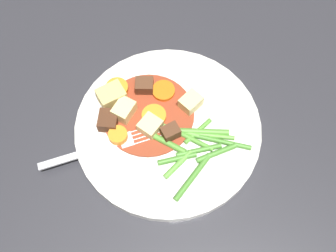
{
  "coord_description": "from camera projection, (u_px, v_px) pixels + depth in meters",
  "views": [
    {
      "loc": [
        -0.13,
        0.2,
        0.52
      ],
      "look_at": [
        0.0,
        0.0,
        0.02
      ],
      "focal_mm": 42.25,
      "sensor_mm": 36.0,
      "label": 1
    }
  ],
  "objects": [
    {
      "name": "meat_chunk_0",
      "position": [
        171.0,
        133.0,
        0.55
      ],
      "size": [
        0.03,
        0.03,
        0.02
      ],
      "primitive_type": "cube",
      "rotation": [
        0.0,
        0.0,
        1.06
      ],
      "color": "#56331E",
      "rests_on": "dinner_plate"
    },
    {
      "name": "dinner_plate",
      "position": [
        168.0,
        128.0,
        0.57
      ],
      "size": [
        0.27,
        0.27,
        0.02
      ],
      "primitive_type": "cylinder",
      "color": "white",
      "rests_on": "ground_plane"
    },
    {
      "name": "potato_chunk_2",
      "position": [
        112.0,
        97.0,
        0.57
      ],
      "size": [
        0.04,
        0.05,
        0.03
      ],
      "primitive_type": "cube",
      "rotation": [
        0.0,
        0.0,
        2.67
      ],
      "color": "#DBBC6B",
      "rests_on": "dinner_plate"
    },
    {
      "name": "carrot_slice_2",
      "position": [
        163.0,
        91.0,
        0.58
      ],
      "size": [
        0.04,
        0.04,
        0.01
      ],
      "primitive_type": "cylinder",
      "rotation": [
        0.0,
        0.0,
        0.19
      ],
      "color": "orange",
      "rests_on": "dinner_plate"
    },
    {
      "name": "green_bean_9",
      "position": [
        175.0,
        131.0,
        0.55
      ],
      "size": [
        0.07,
        0.02,
        0.01
      ],
      "primitive_type": "cylinder",
      "rotation": [
        0.0,
        1.57,
        3.41
      ],
      "color": "#66AD42",
      "rests_on": "dinner_plate"
    },
    {
      "name": "fork",
      "position": [
        105.0,
        147.0,
        0.55
      ],
      "size": [
        0.12,
        0.15,
        0.0
      ],
      "color": "silver",
      "rests_on": "dinner_plate"
    },
    {
      "name": "green_bean_1",
      "position": [
        166.0,
        142.0,
        0.55
      ],
      "size": [
        0.06,
        0.01,
        0.01
      ],
      "primitive_type": "cylinder",
      "rotation": [
        0.0,
        1.57,
        3.21
      ],
      "color": "#599E38",
      "rests_on": "dinner_plate"
    },
    {
      "name": "green_bean_0",
      "position": [
        201.0,
        132.0,
        0.55
      ],
      "size": [
        0.07,
        0.05,
        0.01
      ],
      "primitive_type": "cylinder",
      "rotation": [
        0.0,
        1.57,
        3.68
      ],
      "color": "#599E38",
      "rests_on": "dinner_plate"
    },
    {
      "name": "carrot_slice_1",
      "position": [
        153.0,
        118.0,
        0.56
      ],
      "size": [
        0.05,
        0.05,
        0.01
      ],
      "primitive_type": "cylinder",
      "rotation": [
        0.0,
        0.0,
        5.08
      ],
      "color": "orange",
      "rests_on": "dinner_plate"
    },
    {
      "name": "stew_sauce",
      "position": [
        150.0,
        112.0,
        0.57
      ],
      "size": [
        0.13,
        0.13,
        0.0
      ],
      "primitive_type": "cylinder",
      "color": "#93381E",
      "rests_on": "dinner_plate"
    },
    {
      "name": "green_bean_8",
      "position": [
        199.0,
        150.0,
        0.54
      ],
      "size": [
        0.05,
        0.05,
        0.01
      ],
      "primitive_type": "cylinder",
      "rotation": [
        0.0,
        1.57,
        3.95
      ],
      "color": "#4C8E33",
      "rests_on": "dinner_plate"
    },
    {
      "name": "green_bean_4",
      "position": [
        193.0,
        141.0,
        0.55
      ],
      "size": [
        0.06,
        0.01,
        0.01
      ],
      "primitive_type": "cylinder",
      "rotation": [
        0.0,
        1.57,
        3.22
      ],
      "color": "#599E38",
      "rests_on": "dinner_plate"
    },
    {
      "name": "potato_chunk_0",
      "position": [
        150.0,
        126.0,
        0.55
      ],
      "size": [
        0.03,
        0.03,
        0.02
      ],
      "primitive_type": "cube",
      "rotation": [
        0.0,
        0.0,
        4.66
      ],
      "color": "#EAD68C",
      "rests_on": "dinner_plate"
    },
    {
      "name": "potato_chunk_3",
      "position": [
        191.0,
        102.0,
        0.57
      ],
      "size": [
        0.03,
        0.03,
        0.02
      ],
      "primitive_type": "cube",
      "rotation": [
        0.0,
        0.0,
        2.95
      ],
      "color": "#EAD68C",
      "rests_on": "dinner_plate"
    },
    {
      "name": "green_bean_7",
      "position": [
        193.0,
        177.0,
        0.53
      ],
      "size": [
        0.01,
        0.08,
        0.01
      ],
      "primitive_type": "cylinder",
      "rotation": [
        0.0,
        1.57,
        4.65
      ],
      "color": "#4C8E33",
      "rests_on": "dinner_plate"
    },
    {
      "name": "meat_chunk_2",
      "position": [
        144.0,
        86.0,
        0.58
      ],
      "size": [
        0.03,
        0.03,
        0.02
      ],
      "primitive_type": "cube",
      "rotation": [
        0.0,
        0.0,
        5.27
      ],
      "color": "#56331E",
      "rests_on": "dinner_plate"
    },
    {
      "name": "green_bean_5",
      "position": [
        177.0,
        159.0,
        0.54
      ],
      "size": [
        0.04,
        0.04,
        0.01
      ],
      "primitive_type": "cylinder",
      "rotation": [
        0.0,
        1.57,
        3.96
      ],
      "color": "#4C8E33",
      "rests_on": "dinner_plate"
    },
    {
      "name": "green_bean_3",
      "position": [
        221.0,
        141.0,
        0.55
      ],
      "size": [
        0.08,
        0.03,
        0.01
      ],
      "primitive_type": "cylinder",
      "rotation": [
        0.0,
        1.57,
        3.48
      ],
      "color": "#4C8E33",
      "rests_on": "dinner_plate"
    },
    {
      "name": "carrot_slice_3",
      "position": [
        117.0,
        89.0,
        0.58
      ],
      "size": [
        0.04,
        0.04,
        0.01
      ],
      "primitive_type": "cylinder",
      "rotation": [
        0.0,
        0.0,
        5.06
      ],
      "color": "orange",
      "rests_on": "dinner_plate"
    },
    {
      "name": "green_bean_11",
      "position": [
        213.0,
        136.0,
        0.55
      ],
      "size": [
        0.06,
        0.03,
        0.01
      ],
      "primitive_type": "cylinder",
      "rotation": [
        0.0,
        1.57,
        3.6
      ],
      "color": "#66AD42",
      "rests_on": "dinner_plate"
    },
    {
      "name": "meat_chunk_1",
      "position": [
        108.0,
        120.0,
        0.55
      ],
      "size": [
        0.04,
        0.04,
        0.02
      ],
      "primitive_type": "cube",
      "rotation": [
        0.0,
        0.0,
        2.05
      ],
      "color": "#4C2B19",
      "rests_on": "dinner_plate"
    },
    {
      "name": "green_bean_10",
      "position": [
        218.0,
        151.0,
        0.54
      ],
      "size": [
        0.04,
        0.05,
        0.01
      ],
      "primitive_type": "cylinder",
      "rotation": [
        0.0,
        1.57,
        4.11
      ],
      "color": "#4C8E33",
      "rests_on": "dinner_plate"
    },
    {
      "name": "green_bean_6",
      "position": [
        178.0,
        164.0,
        0.53
      ],
      "size": [
        0.02,
        0.05,
        0.01
      ],
      "primitive_type": "cylinder",
      "rotation": [
        0.0,
        1.57,
        4.52
      ],
      "color": "#66AD42",
      "rests_on": "dinner_plate"
    },
    {
      "name": "green_bean_2",
      "position": [
        198.0,
        131.0,
        0.55
      ],
      "size": [
        0.02,
        0.05,
        0.01
      ],
      "primitive_type": "cylinder",
      "rotation": [
        0.0,
        1.57,
        4.49
      ],
      "color": "#599E38",
      "rests_on": "dinner_plate"
    },
    {
      "name": "carrot_slice_0",
      "position": [
        118.0,
        136.0,
        0.55
      ],
      "size": [
        0.03,
        0.03,
        0.01
      ],
      "primitive_type": "cylinder",
      "rotation": [
        0.0,
        0.0,
        1.25
      ],
      "color": "orange",
      "rests_on": "dinner_plate"
    },
    {
      "name": "potato_chunk_1",
      "position": [
        124.0,
        111.0,
        0.56
      ],
      "size": [
        0.03,
        0.03,
        0.02
      ],
      "primitive_type": "cube",
      "rotation": [
        0.0,
        0.0,
        3.21
      ],
      "color": "#EAD68C",
      "rests_on": "dinner_plate"
    },
    {
      "name": "ground_plane",
      "position": [
        168.0,
        130.0,
        0.57
      ],
      "size": [
        3.0,
        3.0,
        0.0
      ],
      "primitive_type": "plane",
      "color": "#2D2D33"
    }
  ]
}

